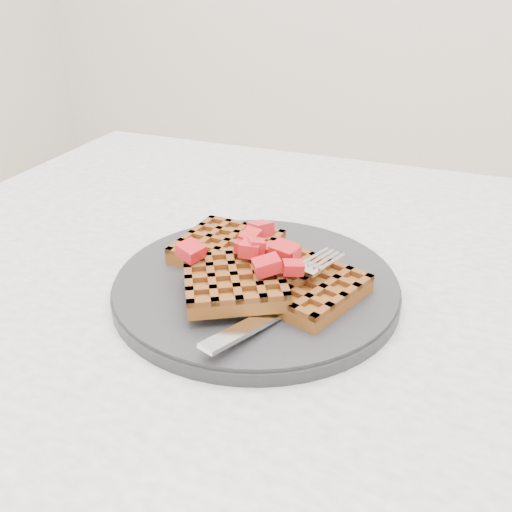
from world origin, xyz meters
name	(u,v)px	position (x,y,z in m)	size (l,w,h in m)	color
table	(408,405)	(0.00, 0.00, 0.64)	(1.20, 0.80, 0.75)	silver
plate	(256,286)	(-0.15, -0.03, 0.76)	(0.27, 0.27, 0.02)	#242427
waffles	(255,270)	(-0.15, -0.03, 0.78)	(0.20, 0.18, 0.03)	brown
strawberry_pile	(256,243)	(-0.15, -0.03, 0.80)	(0.15, 0.15, 0.02)	#9D030C
fork	(286,302)	(-0.11, -0.07, 0.77)	(0.02, 0.18, 0.02)	silver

